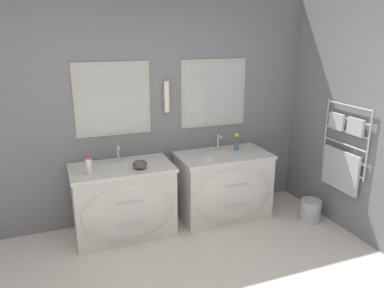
{
  "coord_description": "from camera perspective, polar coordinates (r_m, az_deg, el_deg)",
  "views": [
    {
      "loc": [
        -0.92,
        -2.12,
        2.15
      ],
      "look_at": [
        0.43,
        1.38,
        1.04
      ],
      "focal_mm": 35.0,
      "sensor_mm": 36.0,
      "label": 1
    }
  ],
  "objects": [
    {
      "name": "soap_dish",
      "position": [
        4.21,
        2.54,
        -2.17
      ],
      "size": [
        0.08,
        0.06,
        0.04
      ],
      "color": "white",
      "rests_on": "vanity_right"
    },
    {
      "name": "toiletry_bottle",
      "position": [
        3.9,
        -15.44,
        -3.23
      ],
      "size": [
        0.06,
        0.06,
        0.18
      ],
      "color": "silver",
      "rests_on": "vanity_left"
    },
    {
      "name": "flower_vase",
      "position": [
        4.54,
        6.81,
        0.13
      ],
      "size": [
        0.05,
        0.05,
        0.22
      ],
      "color": "teal",
      "rests_on": "vanity_right"
    },
    {
      "name": "wall_back",
      "position": [
        4.31,
        -8.22,
        5.06
      ],
      "size": [
        5.77,
        0.14,
        2.6
      ],
      "color": "slate",
      "rests_on": "ground_plane"
    },
    {
      "name": "vanity_right",
      "position": [
        4.52,
        4.94,
        -6.32
      ],
      "size": [
        1.09,
        0.69,
        0.79
      ],
      "color": "silver",
      "rests_on": "ground_plane"
    },
    {
      "name": "faucet_left",
      "position": [
        4.18,
        -11.16,
        -1.5
      ],
      "size": [
        0.17,
        0.12,
        0.19
      ],
      "color": "silver",
      "rests_on": "vanity_left"
    },
    {
      "name": "waste_bin",
      "position": [
        4.73,
        17.59,
        -9.54
      ],
      "size": [
        0.25,
        0.25,
        0.25
      ],
      "color": "#B7B7BC",
      "rests_on": "ground_plane"
    },
    {
      "name": "wall_right",
      "position": [
        4.36,
        23.73,
        3.76
      ],
      "size": [
        0.13,
        3.96,
        2.6
      ],
      "color": "slate",
      "rests_on": "ground_plane"
    },
    {
      "name": "amenity_bowl",
      "position": [
        3.95,
        -7.94,
        -3.1
      ],
      "size": [
        0.16,
        0.16,
        0.09
      ],
      "color": "#4C4742",
      "rests_on": "vanity_left"
    },
    {
      "name": "vanity_left",
      "position": [
        4.17,
        -10.32,
        -8.54
      ],
      "size": [
        1.09,
        0.69,
        0.79
      ],
      "color": "silver",
      "rests_on": "ground_plane"
    },
    {
      "name": "faucet_right",
      "position": [
        4.52,
        4.04,
        0.17
      ],
      "size": [
        0.17,
        0.12,
        0.19
      ],
      "color": "silver",
      "rests_on": "vanity_right"
    }
  ]
}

